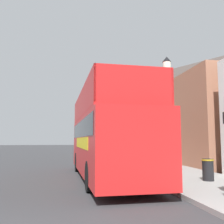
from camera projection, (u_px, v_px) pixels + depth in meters
The scene contains 8 objects.
ground_plane at pixel (47, 159), 23.89m from camera, with size 144.00×144.00×0.00m, color #333335.
sidewalk at pixel (131, 160), 22.16m from camera, with size 3.90×108.00×0.14m.
brick_terrace_rear at pixel (171, 113), 26.48m from camera, with size 6.00×24.45×8.99m.
tour_bus at pixel (107, 139), 12.15m from camera, with size 2.77×10.02×3.97m.
parked_car_ahead_of_bus at pixel (97, 154), 20.28m from camera, with size 1.85×4.47×1.44m.
lamp_post_nearest at pixel (168, 95), 10.29m from camera, with size 0.35×0.35×4.93m.
lamp_post_second at pixel (125, 120), 18.64m from camera, with size 0.35×0.35×4.38m.
litter_bin at pixel (208, 169), 10.46m from camera, with size 0.48×0.48×0.86m.
Camera 1 is at (1.80, -3.88, 1.75)m, focal length 42.00 mm.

